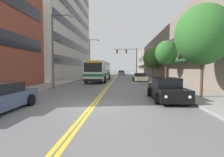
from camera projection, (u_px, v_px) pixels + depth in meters
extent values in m
plane|color=slate|center=(116.00, 76.00, 46.06)|extent=(240.00, 240.00, 0.00)
cube|color=gray|center=(90.00, 76.00, 46.48)|extent=(2.95, 106.00, 0.13)
cube|color=gray|center=(143.00, 76.00, 45.64)|extent=(2.95, 106.00, 0.13)
cube|color=yellow|center=(116.00, 76.00, 46.07)|extent=(0.14, 106.00, 0.01)
cube|color=yellow|center=(117.00, 76.00, 46.06)|extent=(0.14, 106.00, 0.01)
cube|color=black|center=(6.00, 38.00, 15.39)|extent=(0.08, 13.07, 1.40)
cube|color=#BCB7AD|center=(50.00, 8.00, 39.14)|extent=(12.00, 29.55, 31.02)
cube|color=black|center=(77.00, 62.00, 39.48)|extent=(0.08, 27.18, 1.40)
cube|color=black|center=(77.00, 47.00, 39.28)|extent=(0.08, 27.18, 1.40)
cube|color=black|center=(77.00, 31.00, 39.08)|extent=(0.08, 27.18, 1.40)
cube|color=black|center=(77.00, 16.00, 38.88)|extent=(0.08, 27.18, 1.40)
cube|color=black|center=(76.00, 0.00, 38.68)|extent=(0.08, 27.18, 1.40)
cube|color=gray|center=(165.00, 59.00, 45.05)|extent=(8.00, 68.00, 8.88)
cube|color=#1E4C28|center=(148.00, 65.00, 45.41)|extent=(1.10, 61.20, 0.24)
cube|color=black|center=(150.00, 55.00, 45.23)|extent=(0.08, 61.20, 1.40)
cube|color=silver|center=(99.00, 70.00, 28.06)|extent=(2.54, 12.35, 2.68)
cube|color=#196B33|center=(99.00, 74.00, 28.09)|extent=(2.56, 12.37, 0.32)
cube|color=black|center=(100.00, 68.00, 28.65)|extent=(2.57, 9.63, 0.97)
cube|color=black|center=(93.00, 67.00, 21.86)|extent=(2.28, 0.04, 1.18)
cube|color=yellow|center=(93.00, 62.00, 21.81)|extent=(1.83, 0.06, 0.28)
cube|color=black|center=(93.00, 80.00, 21.93)|extent=(2.49, 0.08, 0.32)
cylinder|color=black|center=(86.00, 79.00, 24.02)|extent=(0.30, 1.00, 1.00)
cylinder|color=black|center=(105.00, 80.00, 23.87)|extent=(0.30, 1.00, 1.00)
cylinder|color=black|center=(95.00, 77.00, 31.59)|extent=(0.30, 1.00, 1.00)
cylinder|color=black|center=(109.00, 77.00, 31.44)|extent=(0.30, 1.00, 1.00)
cylinder|color=black|center=(31.00, 100.00, 9.47)|extent=(0.22, 0.62, 0.62)
cube|color=red|center=(12.00, 93.00, 10.45)|extent=(0.18, 0.04, 0.10)
cube|color=red|center=(34.00, 93.00, 10.37)|extent=(0.18, 0.04, 0.10)
cube|color=white|center=(96.00, 75.00, 40.25)|extent=(1.74, 4.46, 0.61)
cube|color=black|center=(97.00, 73.00, 40.40)|extent=(1.50, 1.96, 0.46)
cylinder|color=black|center=(92.00, 76.00, 38.93)|extent=(0.22, 0.60, 0.60)
cylinder|color=black|center=(100.00, 76.00, 38.83)|extent=(0.22, 0.60, 0.60)
cylinder|color=black|center=(94.00, 76.00, 41.69)|extent=(0.22, 0.60, 0.60)
cylinder|color=black|center=(101.00, 76.00, 41.58)|extent=(0.22, 0.60, 0.60)
sphere|color=silver|center=(92.00, 75.00, 38.04)|extent=(0.16, 0.16, 0.16)
sphere|color=silver|center=(98.00, 75.00, 37.97)|extent=(0.16, 0.16, 0.16)
cube|color=red|center=(95.00, 75.00, 42.52)|extent=(0.18, 0.04, 0.10)
cube|color=red|center=(100.00, 75.00, 42.44)|extent=(0.18, 0.04, 0.10)
cube|color=black|center=(167.00, 92.00, 11.19)|extent=(1.71, 4.58, 0.69)
cube|color=black|center=(166.00, 82.00, 11.34)|extent=(1.47, 2.01, 0.54)
cylinder|color=black|center=(157.00, 99.00, 9.84)|extent=(0.22, 0.64, 0.64)
cylinder|color=black|center=(189.00, 99.00, 9.73)|extent=(0.22, 0.64, 0.64)
cylinder|color=black|center=(149.00, 92.00, 12.67)|extent=(0.22, 0.64, 0.64)
cylinder|color=black|center=(174.00, 92.00, 12.56)|extent=(0.22, 0.64, 0.64)
sphere|color=silver|center=(166.00, 97.00, 8.92)|extent=(0.16, 0.16, 0.16)
sphere|color=silver|center=(190.00, 97.00, 8.85)|extent=(0.16, 0.16, 0.16)
cube|color=red|center=(151.00, 87.00, 13.52)|extent=(0.18, 0.04, 0.10)
cube|color=red|center=(167.00, 87.00, 13.44)|extent=(0.18, 0.04, 0.10)
cube|color=#BCAD89|center=(140.00, 78.00, 27.43)|extent=(1.94, 4.34, 0.60)
cube|color=black|center=(140.00, 75.00, 27.57)|extent=(1.67, 1.91, 0.52)
cylinder|color=black|center=(134.00, 80.00, 26.16)|extent=(0.22, 0.63, 0.63)
cylinder|color=black|center=(148.00, 80.00, 26.04)|extent=(0.22, 0.63, 0.63)
cylinder|color=black|center=(133.00, 79.00, 28.83)|extent=(0.22, 0.63, 0.63)
cylinder|color=black|center=(145.00, 79.00, 28.72)|extent=(0.22, 0.63, 0.63)
sphere|color=silver|center=(137.00, 79.00, 25.28)|extent=(0.16, 0.16, 0.16)
sphere|color=silver|center=(146.00, 79.00, 25.20)|extent=(0.16, 0.16, 0.16)
cube|color=red|center=(135.00, 77.00, 29.64)|extent=(0.18, 0.04, 0.10)
cube|color=red|center=(143.00, 77.00, 29.55)|extent=(0.18, 0.04, 0.10)
cube|color=beige|center=(121.00, 73.00, 54.36)|extent=(1.88, 4.06, 0.67)
cube|color=black|center=(121.00, 71.00, 54.48)|extent=(1.62, 1.79, 0.53)
cylinder|color=black|center=(118.00, 74.00, 53.17)|extent=(0.22, 0.69, 0.69)
cylinder|color=black|center=(124.00, 74.00, 53.05)|extent=(0.22, 0.69, 0.69)
cylinder|color=black|center=(118.00, 74.00, 55.68)|extent=(0.22, 0.69, 0.69)
cylinder|color=black|center=(124.00, 74.00, 55.56)|extent=(0.22, 0.69, 0.69)
sphere|color=silver|center=(119.00, 73.00, 52.35)|extent=(0.16, 0.16, 0.16)
sphere|color=silver|center=(123.00, 73.00, 52.27)|extent=(0.16, 0.16, 0.16)
cube|color=red|center=(119.00, 73.00, 56.43)|extent=(0.18, 0.04, 0.10)
cube|color=red|center=(123.00, 73.00, 56.35)|extent=(0.18, 0.04, 0.10)
cube|color=#19234C|center=(122.00, 73.00, 60.56)|extent=(1.78, 4.61, 0.59)
cube|color=black|center=(122.00, 71.00, 60.72)|extent=(1.53, 2.03, 0.46)
cylinder|color=black|center=(119.00, 73.00, 59.20)|extent=(0.22, 0.60, 0.60)
cylinder|color=black|center=(124.00, 73.00, 59.09)|extent=(0.22, 0.60, 0.60)
cylinder|color=black|center=(119.00, 73.00, 62.05)|extent=(0.22, 0.60, 0.60)
cylinder|color=black|center=(124.00, 73.00, 61.94)|extent=(0.22, 0.60, 0.60)
sphere|color=silver|center=(120.00, 73.00, 58.28)|extent=(0.16, 0.16, 0.16)
sphere|color=silver|center=(124.00, 73.00, 58.21)|extent=(0.16, 0.16, 0.16)
cube|color=red|center=(120.00, 73.00, 62.90)|extent=(0.18, 0.04, 0.10)
cube|color=red|center=(124.00, 73.00, 62.83)|extent=(0.18, 0.04, 0.10)
cylinder|color=#47474C|center=(137.00, 62.00, 44.67)|extent=(0.18, 0.18, 7.29)
cylinder|color=#47474C|center=(125.00, 49.00, 44.66)|extent=(5.89, 0.11, 0.11)
cube|color=black|center=(126.00, 52.00, 44.67)|extent=(0.34, 0.26, 0.92)
sphere|color=red|center=(126.00, 50.00, 44.50)|extent=(0.18, 0.18, 0.18)
sphere|color=yellow|center=(126.00, 51.00, 44.51)|extent=(0.18, 0.18, 0.18)
sphere|color=green|center=(126.00, 53.00, 44.53)|extent=(0.18, 0.18, 0.18)
cylinder|color=black|center=(126.00, 49.00, 44.64)|extent=(0.02, 0.02, 0.14)
cube|color=black|center=(117.00, 52.00, 44.81)|extent=(0.34, 0.26, 0.92)
sphere|color=red|center=(117.00, 50.00, 44.64)|extent=(0.18, 0.18, 0.18)
sphere|color=yellow|center=(117.00, 52.00, 44.66)|extent=(0.18, 0.18, 0.18)
sphere|color=green|center=(117.00, 53.00, 44.67)|extent=(0.18, 0.18, 0.18)
cylinder|color=black|center=(117.00, 49.00, 44.78)|extent=(0.02, 0.02, 0.14)
cylinder|color=#47474C|center=(53.00, 52.00, 17.28)|extent=(0.16, 0.16, 7.36)
cylinder|color=#47474C|center=(62.00, 15.00, 17.02)|extent=(1.92, 0.10, 0.10)
ellipsoid|color=#B2B2B7|center=(71.00, 16.00, 16.96)|extent=(0.56, 0.28, 0.20)
cylinder|color=#47474C|center=(90.00, 59.00, 36.86)|extent=(0.16, 0.16, 8.15)
cylinder|color=#47474C|center=(94.00, 40.00, 36.58)|extent=(1.81, 0.10, 0.10)
ellipsoid|color=#B2B2B7|center=(98.00, 40.00, 36.53)|extent=(0.56, 0.28, 0.20)
cylinder|color=brown|center=(202.00, 77.00, 11.59)|extent=(0.19, 0.19, 2.57)
ellipsoid|color=#2D6B28|center=(203.00, 35.00, 11.43)|extent=(3.58, 3.58, 3.93)
cylinder|color=brown|center=(166.00, 73.00, 21.28)|extent=(0.25, 0.25, 2.67)
ellipsoid|color=#2D6B28|center=(166.00, 53.00, 21.13)|extent=(2.65, 2.65, 2.92)
cylinder|color=brown|center=(152.00, 72.00, 34.24)|extent=(0.17, 0.17, 2.39)
ellipsoid|color=#42752D|center=(152.00, 58.00, 34.08)|extent=(3.58, 3.58, 3.94)
cylinder|color=red|center=(163.00, 83.00, 18.86)|extent=(0.25, 0.25, 0.63)
sphere|color=red|center=(163.00, 79.00, 18.84)|extent=(0.23, 0.23, 0.23)
cylinder|color=red|center=(161.00, 82.00, 18.87)|extent=(0.08, 0.11, 0.11)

